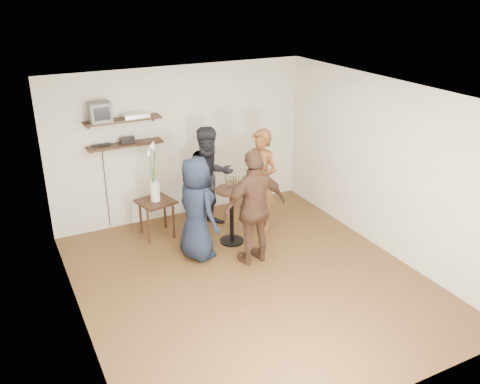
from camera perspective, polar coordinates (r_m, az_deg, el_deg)
name	(u,v)px	position (r m, az deg, el deg)	size (l,w,h in m)	color
room	(251,195)	(6.57, 1.28, -0.29)	(4.58, 5.08, 2.68)	#472A16
shelf_upper	(123,120)	(8.17, -13.02, 7.88)	(1.20, 0.25, 0.04)	black
shelf_lower	(125,145)	(8.28, -12.78, 5.21)	(1.20, 0.25, 0.04)	black
crt_monitor	(100,112)	(8.06, -15.46, 8.67)	(0.32, 0.30, 0.30)	#59595B
dvd_deck	(136,115)	(8.21, -11.63, 8.42)	(0.40, 0.24, 0.06)	silver
radio	(127,140)	(8.27, -12.53, 5.71)	(0.22, 0.10, 0.10)	black
power_strip	(101,145)	(8.24, -15.32, 5.12)	(0.30, 0.05, 0.03)	black
side_table	(156,206)	(8.22, -9.41, -1.59)	(0.63, 0.63, 0.62)	black
vase_lilies	(154,182)	(8.05, -9.61, 1.15)	(0.20, 0.20, 1.02)	white
drinks_table	(232,208)	(7.89, -0.94, -1.84)	(0.50, 0.50, 0.91)	black
wine_glass_fl	(229,182)	(7.66, -1.27, 1.15)	(0.07, 0.07, 0.20)	silver
wine_glass_fr	(237,180)	(7.70, -0.29, 1.30)	(0.07, 0.07, 0.21)	silver
wine_glass_bl	(227,180)	(7.76, -1.44, 1.41)	(0.07, 0.07, 0.20)	silver
wine_glass_br	(232,181)	(7.72, -0.89, 1.27)	(0.06, 0.06, 0.19)	silver
person_plaid	(261,181)	(8.24, 2.33, 1.28)	(0.62, 0.41, 1.70)	red
person_dark	(210,178)	(8.32, -3.39, 1.56)	(0.84, 0.65, 1.73)	black
person_navy	(197,209)	(7.42, -4.89, -1.91)	(0.77, 0.50, 1.57)	black
person_brown	(255,208)	(7.24, 1.68, -1.78)	(1.01, 0.42, 1.72)	#442A1D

